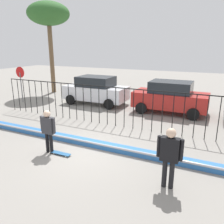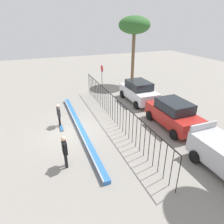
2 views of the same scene
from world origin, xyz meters
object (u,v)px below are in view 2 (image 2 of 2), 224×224
object	(u,v)px
camera_operator	(65,149)
parked_car_white	(138,91)
skateboard	(61,128)
palm_tree_short	(134,26)
skateboarder	(59,113)
stop_sign	(102,73)
parked_car_red	(173,114)

from	to	relation	value
camera_operator	parked_car_white	size ratio (longest dim) A/B	0.42
camera_operator	skateboard	bearing A→B (deg)	26.94
camera_operator	palm_tree_short	world-z (taller)	palm_tree_short
skateboarder	parked_car_white	xyz separation A→B (m)	(-2.12, 7.39, -0.02)
parked_car_white	stop_sign	xyz separation A→B (m)	(-5.04, -1.78, 0.64)
skateboard	parked_car_white	size ratio (longest dim) A/B	0.19
skateboarder	camera_operator	size ratio (longest dim) A/B	0.92
skateboarder	palm_tree_short	xyz separation A→B (m)	(-7.49, 9.45, 5.24)
parked_car_white	stop_sign	world-z (taller)	stop_sign
parked_car_red	stop_sign	size ratio (longest dim) A/B	1.72
skateboarder	camera_operator	distance (m)	4.52
camera_operator	palm_tree_short	size ratio (longest dim) A/B	0.25
skateboarder	stop_sign	bearing A→B (deg)	107.86
skateboarder	parked_car_red	xyz separation A→B (m)	(2.95, 7.36, -0.02)
skateboarder	skateboard	bearing A→B (deg)	-32.39
skateboard	skateboarder	bearing A→B (deg)	173.84
parked_car_red	stop_sign	distance (m)	10.28
parked_car_red	palm_tree_short	bearing A→B (deg)	169.67
skateboard	parked_car_white	world-z (taller)	parked_car_white
parked_car_white	skateboard	bearing A→B (deg)	-70.28
palm_tree_short	parked_car_white	bearing A→B (deg)	-21.00
palm_tree_short	skateboard	bearing A→B (deg)	-49.73
parked_car_white	stop_sign	distance (m)	5.38
camera_operator	parked_car_white	xyz separation A→B (m)	(-6.64, 7.69, -0.11)
skateboarder	camera_operator	world-z (taller)	camera_operator
camera_operator	skateboarder	bearing A→B (deg)	27.63
parked_car_white	palm_tree_short	bearing A→B (deg)	159.13
skateboard	stop_sign	bearing A→B (deg)	136.02
skateboard	palm_tree_short	bearing A→B (deg)	122.42
skateboard	camera_operator	bearing A→B (deg)	-12.42
camera_operator	stop_sign	distance (m)	13.10
skateboarder	palm_tree_short	size ratio (longest dim) A/B	0.23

